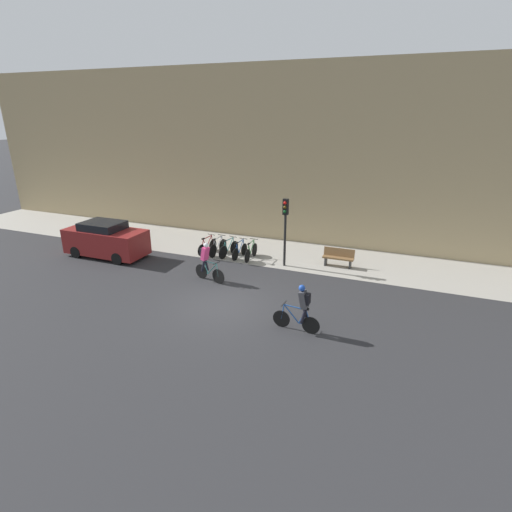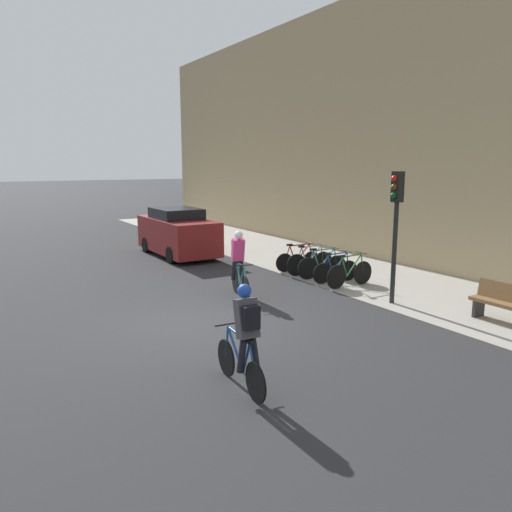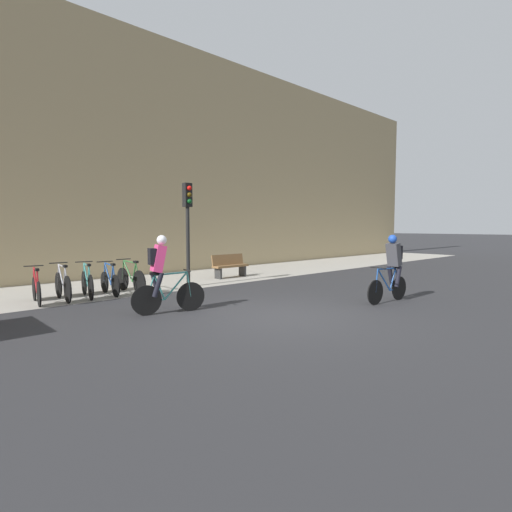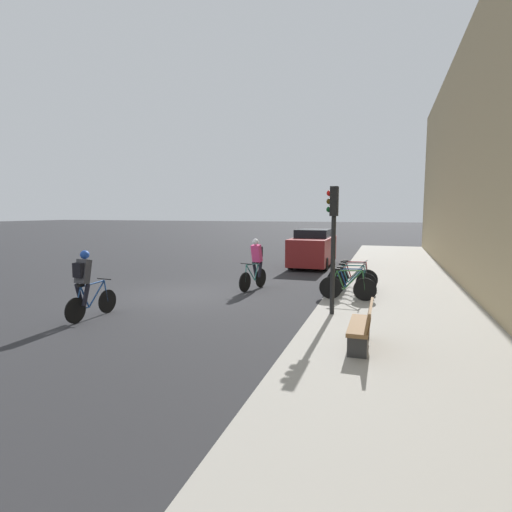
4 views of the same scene
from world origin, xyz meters
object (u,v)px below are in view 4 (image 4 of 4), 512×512
cyclist_pink (256,262)px  bench (362,325)px  parked_bike_0 (354,275)px  parked_bike_4 (347,287)px  traffic_light_pole (333,226)px  cyclist_grey (85,283)px  parked_bike_2 (351,280)px  parked_car (313,249)px  parked_bike_3 (349,284)px  parked_bike_1 (352,277)px

cyclist_pink → bench: bearing=37.1°
parked_bike_0 → cyclist_pink: bearing=-61.9°
cyclist_pink → parked_bike_4: cyclist_pink is taller
cyclist_pink → traffic_light_pole: traffic_light_pole is taller
parked_bike_4 → bench: size_ratio=1.16×
parked_bike_4 → bench: parked_bike_4 is taller
cyclist_grey → parked_bike_4: size_ratio=1.01×
cyclist_grey → parked_bike_2: bearing=133.0°
cyclist_pink → parked_bike_2: cyclist_pink is taller
cyclist_grey → parked_car: parked_car is taller
parked_bike_2 → bench: bearing=6.9°
parked_car → parked_bike_0: bearing=26.6°
cyclist_pink → parked_car: parked_car is taller
parked_bike_4 → parked_car: parked_car is taller
parked_bike_2 → parked_bike_3: bearing=-0.0°
parked_bike_3 → bench: size_ratio=1.06×
parked_bike_0 → traffic_light_pole: traffic_light_pole is taller
parked_bike_1 → parked_car: size_ratio=0.40×
parked_bike_2 → cyclist_grey: bearing=-47.0°
parked_bike_3 → traffic_light_pole: (2.52, -0.24, 1.95)m
parked_bike_1 → parked_bike_3: 1.28m
parked_car → parked_bike_3: bearing=19.6°
parked_bike_3 → cyclist_grey: bearing=-50.4°
cyclist_pink → parked_bike_1: 3.47m
parked_bike_2 → parked_car: bearing=-158.5°
cyclist_grey → bench: size_ratio=1.17×
bench → cyclist_grey: bearing=-90.1°
parked_bike_3 → parked_car: size_ratio=0.37×
cyclist_pink → bench: 6.53m
parked_bike_1 → traffic_light_pole: bearing=-3.6°
parked_bike_1 → parked_bike_2: parked_bike_1 is taller
parked_bike_4 → parked_car: 7.63m
cyclist_pink → parked_bike_1: cyclist_pink is taller
parked_bike_1 → bench: parked_bike_1 is taller
traffic_light_pole → parked_bike_2: bearing=175.6°
cyclist_pink → parked_car: size_ratio=0.41×
parked_bike_1 → bench: (6.29, 0.68, 0.05)m
cyclist_grey → parked_bike_4: 7.46m
parked_bike_0 → parked_bike_2: parked_bike_2 is taller
traffic_light_pole → parked_car: traffic_light_pole is taller
cyclist_pink → parked_bike_2: (-0.46, 3.24, -0.54)m
cyclist_grey → parked_bike_2: 8.27m
parked_bike_3 → bench: (5.01, 0.68, 0.08)m
cyclist_pink → parked_bike_0: bearing=118.1°
parked_bike_3 → parked_bike_2: bearing=180.0°
parked_bike_0 → parked_car: bearing=-153.4°
parked_car → traffic_light_pole: bearing=13.0°
cyclist_grey → traffic_light_pole: (-2.48, 5.79, 1.39)m
parked_bike_0 → parked_bike_4: (2.55, 0.00, 0.02)m
cyclist_pink → bench: (5.19, 3.93, -0.48)m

